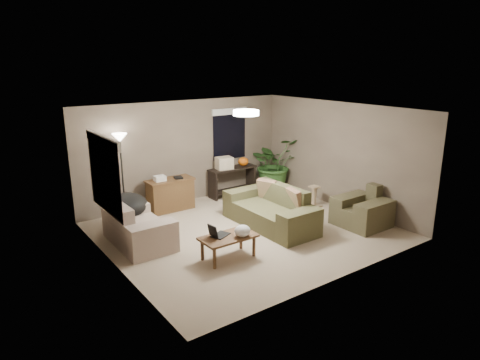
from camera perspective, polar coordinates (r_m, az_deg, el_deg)
room_shell at (r=8.54m, az=0.78°, el=1.00°), size 5.50×5.50×5.50m
main_sofa at (r=9.14m, az=4.20°, el=-4.32°), size 0.95×2.20×0.85m
throw_pillows at (r=9.19m, az=5.47°, el=-1.91°), size 0.38×1.40×0.47m
loveseat at (r=8.46m, az=-13.53°, el=-6.42°), size 0.90×1.60×0.85m
armchair at (r=9.50m, az=15.98°, el=-4.11°), size 0.95×1.00×0.85m
coffee_table at (r=7.64m, az=-1.57°, el=-7.91°), size 1.00×0.55×0.42m
laptop at (r=7.59m, az=-3.06°, el=-7.11°), size 0.40×0.34×0.24m
plastic_bag at (r=7.57m, az=0.33°, el=-6.78°), size 0.37×0.35×0.20m
desk at (r=10.16m, az=-9.26°, el=-1.92°), size 1.10×0.50×0.75m
desk_papers at (r=9.97m, az=-10.14°, el=0.23°), size 0.69×0.28×0.12m
console_table at (r=11.10m, az=-1.02°, el=0.11°), size 1.30×0.40×0.75m
pumpkin at (r=11.19m, az=0.44°, el=2.48°), size 0.33×0.33×0.22m
cardboard_box at (r=10.84m, az=-2.12°, el=2.27°), size 0.45×0.36×0.30m
papasan_chair at (r=9.10m, az=-14.98°, el=-3.79°), size 1.00×1.00×0.80m
floor_lamp at (r=9.57m, az=-15.66°, el=4.14°), size 0.32×0.32×1.91m
ceiling_fixture at (r=8.32m, az=0.81°, el=8.95°), size 0.50×0.50×0.10m
houseplant at (r=11.64m, az=4.54°, el=1.44°), size 1.30×1.44×1.12m
cat_scratching_post at (r=10.48m, az=9.81°, el=-2.34°), size 0.32×0.32×0.50m
window_left at (r=7.46m, az=-17.76°, el=2.30°), size 0.05×1.56×1.33m
window_back at (r=11.16m, az=-1.41°, el=7.28°), size 1.06×0.05×1.33m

